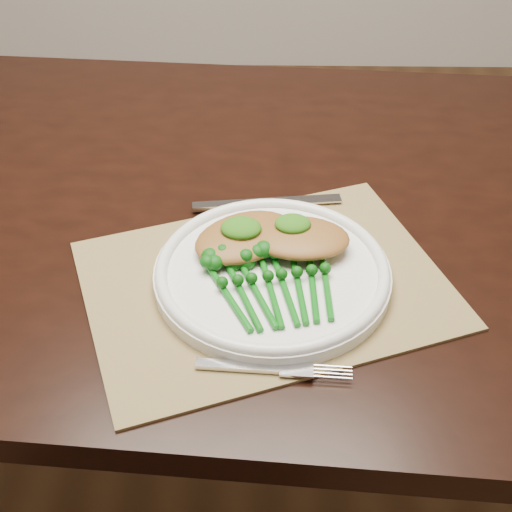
{
  "coord_description": "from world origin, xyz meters",
  "views": [
    {
      "loc": [
        0.06,
        -0.95,
        1.36
      ],
      "look_at": [
        0.04,
        -0.26,
        0.78
      ],
      "focal_mm": 50.0,
      "sensor_mm": 36.0,
      "label": 1
    }
  ],
  "objects_px": {
    "dinner_plate": "(272,272)",
    "chicken_fillet_left": "(245,237)",
    "dining_table": "(220,364)",
    "broccolini_bundle": "(278,290)",
    "placemat": "(265,284)"
  },
  "relations": [
    {
      "from": "placemat",
      "to": "broccolini_bundle",
      "type": "bearing_deg",
      "value": -87.71
    },
    {
      "from": "placemat",
      "to": "chicken_fillet_left",
      "type": "relative_size",
      "value": 3.18
    },
    {
      "from": "chicken_fillet_left",
      "to": "placemat",
      "type": "bearing_deg",
      "value": -97.06
    },
    {
      "from": "dinner_plate",
      "to": "chicken_fillet_left",
      "type": "xyz_separation_m",
      "value": [
        -0.04,
        0.05,
        0.02
      ]
    },
    {
      "from": "dinner_plate",
      "to": "dining_table",
      "type": "bearing_deg",
      "value": 115.12
    },
    {
      "from": "placemat",
      "to": "broccolini_bundle",
      "type": "distance_m",
      "value": 0.05
    },
    {
      "from": "dinner_plate",
      "to": "chicken_fillet_left",
      "type": "bearing_deg",
      "value": 126.97
    },
    {
      "from": "placemat",
      "to": "broccolini_bundle",
      "type": "xyz_separation_m",
      "value": [
        0.02,
        -0.04,
        0.02
      ]
    },
    {
      "from": "dining_table",
      "to": "chicken_fillet_left",
      "type": "height_order",
      "value": "chicken_fillet_left"
    },
    {
      "from": "dinner_plate",
      "to": "chicken_fillet_left",
      "type": "relative_size",
      "value": 2.15
    },
    {
      "from": "dining_table",
      "to": "dinner_plate",
      "type": "distance_m",
      "value": 0.44
    },
    {
      "from": "chicken_fillet_left",
      "to": "broccolini_bundle",
      "type": "distance_m",
      "value": 0.1
    },
    {
      "from": "chicken_fillet_left",
      "to": "broccolini_bundle",
      "type": "height_order",
      "value": "chicken_fillet_left"
    },
    {
      "from": "dinner_plate",
      "to": "broccolini_bundle",
      "type": "height_order",
      "value": "broccolini_bundle"
    },
    {
      "from": "chicken_fillet_left",
      "to": "broccolini_bundle",
      "type": "bearing_deg",
      "value": -98.84
    }
  ]
}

